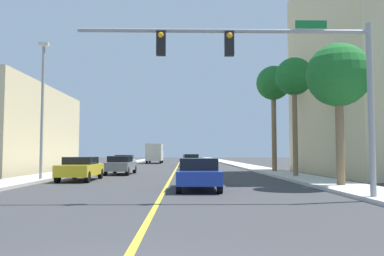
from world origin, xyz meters
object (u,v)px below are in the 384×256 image
(palm_far, at_px, (273,85))
(delivery_truck, at_px, (155,153))
(palm_near, at_px, (338,76))
(car_black, at_px, (189,159))
(palm_mid, at_px, (294,79))
(car_silver, at_px, (124,161))
(street_lamp, at_px, (42,103))
(car_blue, at_px, (199,173))
(car_yellow, at_px, (81,168))
(car_gray, at_px, (121,165))
(traffic_signal_mast, at_px, (278,65))
(car_green, at_px, (191,160))

(palm_far, xyz_separation_m, delivery_truck, (-12.25, 29.46, -5.72))
(palm_near, bearing_deg, car_black, 100.17)
(palm_near, relative_size, palm_mid, 0.86)
(palm_far, bearing_deg, car_silver, 148.89)
(street_lamp, bearing_deg, palm_near, -16.16)
(palm_mid, relative_size, car_silver, 1.79)
(palm_mid, distance_m, car_black, 31.20)
(car_blue, bearing_deg, car_yellow, 141.28)
(street_lamp, xyz_separation_m, car_gray, (3.41, 7.05, -3.82))
(car_silver, distance_m, car_gray, 10.91)
(street_lamp, xyz_separation_m, palm_far, (15.75, 9.56, 2.80))
(traffic_signal_mast, relative_size, car_yellow, 2.24)
(traffic_signal_mast, height_order, palm_mid, palm_mid)
(car_blue, bearing_deg, palm_far, 66.02)
(car_yellow, bearing_deg, palm_far, -147.20)
(traffic_signal_mast, relative_size, street_lamp, 1.28)
(palm_near, height_order, car_yellow, palm_near)
(traffic_signal_mast, bearing_deg, car_green, 94.16)
(palm_near, bearing_deg, car_gray, 136.38)
(car_blue, bearing_deg, car_gray, 115.45)
(car_green, xyz_separation_m, car_gray, (-5.65, -16.85, -0.05))
(palm_near, distance_m, palm_mid, 7.15)
(delivery_truck, bearing_deg, car_blue, -83.72)
(palm_mid, bearing_deg, car_black, 102.39)
(car_yellow, bearing_deg, car_gray, -101.71)
(car_silver, relative_size, car_blue, 0.93)
(palm_near, xyz_separation_m, car_yellow, (-13.38, 5.04, -4.49))
(car_silver, distance_m, car_green, 9.29)
(street_lamp, height_order, palm_far, palm_far)
(traffic_signal_mast, distance_m, car_yellow, 14.10)
(palm_far, bearing_deg, car_gray, -168.48)
(palm_near, bearing_deg, delivery_truck, 105.44)
(street_lamp, height_order, car_yellow, street_lamp)
(traffic_signal_mast, xyz_separation_m, car_silver, (-9.48, 27.14, -3.89))
(car_gray, bearing_deg, car_green, 72.80)
(palm_mid, height_order, car_gray, palm_mid)
(street_lamp, height_order, car_gray, street_lamp)
(car_yellow, bearing_deg, palm_mid, -172.23)
(car_green, distance_m, car_blue, 28.98)
(street_lamp, xyz_separation_m, car_blue, (8.88, -5.08, -3.83))
(street_lamp, xyz_separation_m, car_silver, (1.99, 17.87, -3.79))
(car_gray, bearing_deg, car_silver, 98.80)
(traffic_signal_mast, xyz_separation_m, car_yellow, (-9.33, 9.82, -3.91))
(car_green, xyz_separation_m, car_black, (-0.17, 8.59, -0.05))
(street_lamp, xyz_separation_m, car_green, (9.06, 23.89, -3.77))
(palm_mid, distance_m, car_silver, 21.21)
(street_lamp, distance_m, car_blue, 10.93)
(car_green, bearing_deg, street_lamp, -112.23)
(traffic_signal_mast, distance_m, delivery_truck, 49.04)
(car_silver, bearing_deg, car_green, -140.40)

